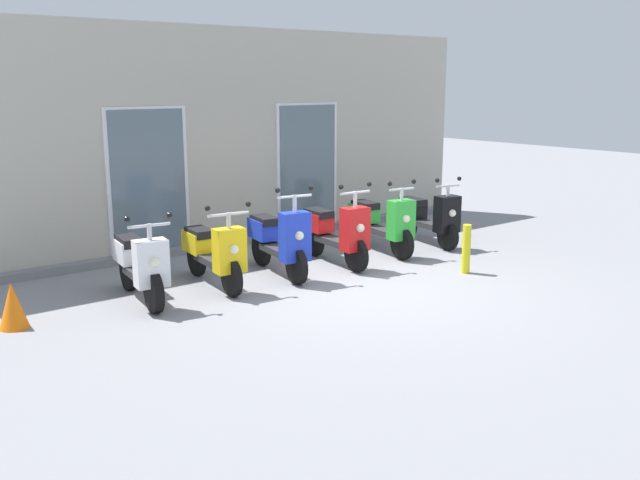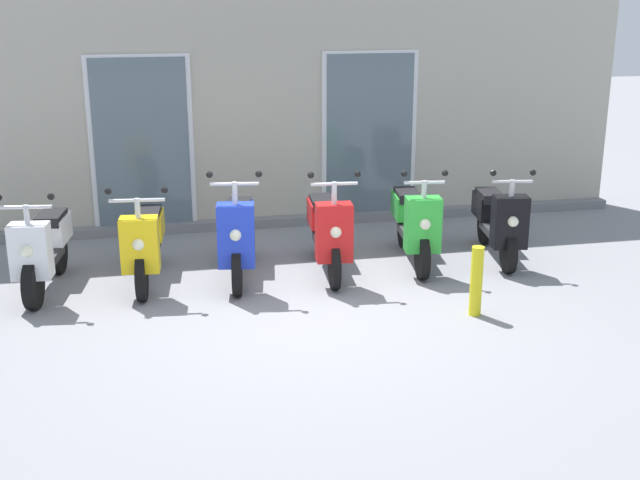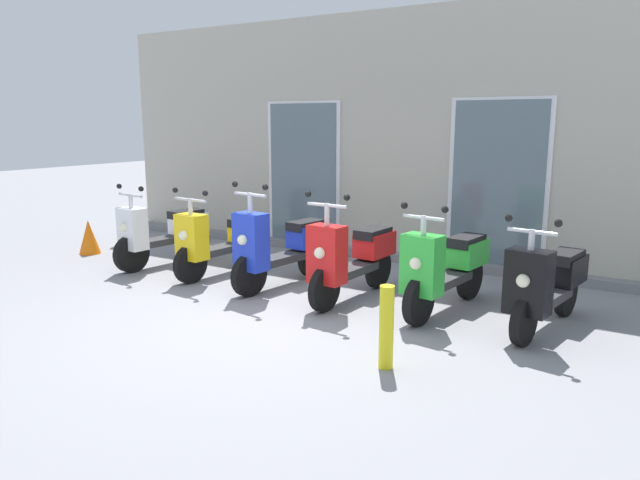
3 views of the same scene
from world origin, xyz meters
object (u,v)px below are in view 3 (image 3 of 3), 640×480
Objects in this scene: scooter_white at (163,232)px; scooter_yellow at (223,240)px; scooter_black at (547,283)px; traffic_cone at (89,237)px; scooter_blue at (280,246)px; scooter_red at (352,256)px; curb_bollard at (386,327)px; scooter_green at (446,267)px.

scooter_yellow reaches higher than scooter_white.
scooter_black is 6.64m from traffic_cone.
scooter_red is (1.00, -0.02, -0.00)m from scooter_blue.
curb_bollard is (2.14, -1.55, -0.16)m from scooter_blue.
scooter_red reaches higher than scooter_white.
scooter_red is 1.04× the size of scooter_black.
scooter_green reaches higher than curb_bollard.
scooter_blue is at bearing 0.10° from traffic_cone.
scooter_green is at bearing 1.18° from traffic_cone.
scooter_green is at bearing 0.24° from scooter_yellow.
scooter_blue is (0.99, -0.10, 0.04)m from scooter_yellow.
curb_bollard is (-0.94, -1.62, -0.12)m from scooter_black.
scooter_red is at bearing -1.51° from scooter_white.
scooter_blue is 1.04× the size of scooter_black.
traffic_cone is (-5.61, -0.12, -0.23)m from scooter_green.
curb_bollard is (0.09, -1.66, -0.14)m from scooter_green.
scooter_yellow is 2.34× the size of curb_bollard.
scooter_green is at bearing 177.88° from scooter_black.
curb_bollard is at bearing -27.78° from scooter_yellow.
scooter_green is (1.05, 0.13, -0.02)m from scooter_red.
scooter_green is 3.16× the size of traffic_cone.
scooter_black is 2.99× the size of traffic_cone.
scooter_white is at bearing -179.84° from scooter_black.
scooter_white is at bearing -177.85° from scooter_yellow.
scooter_green is 1.03m from scooter_black.
scooter_yellow is at bearing 176.57° from scooter_red.
scooter_white is 1.01× the size of scooter_black.
scooter_black reaches higher than curb_bollard.
scooter_white is 0.97× the size of scooter_blue.
scooter_blue is 3.57m from traffic_cone.
scooter_white is at bearing 158.93° from curb_bollard.
scooter_red is at bearing -172.86° from scooter_green.
scooter_black reaches higher than scooter_white.
scooter_white is 2.04m from scooter_blue.
scooter_red is (1.99, -0.12, 0.04)m from scooter_yellow.
traffic_cone is at bearing 179.80° from scooter_red.
scooter_blue is 3.07m from scooter_black.
scooter_green is 1.67m from curb_bollard.
scooter_blue is 0.99× the size of scooter_green.
scooter_red is 0.98× the size of scooter_green.
scooter_green is (4.09, 0.05, 0.02)m from scooter_white.
scooter_black is (2.08, 0.09, -0.04)m from scooter_red.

